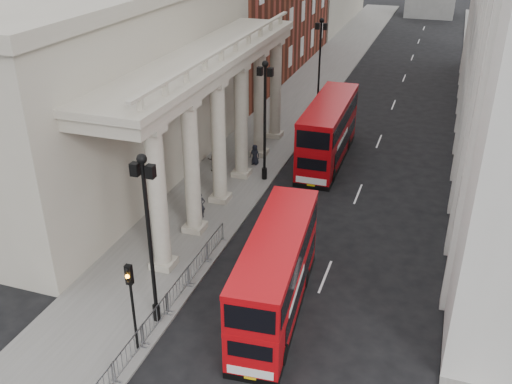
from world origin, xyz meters
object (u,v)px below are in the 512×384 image
Objects in this scene: traffic_light at (131,292)px; bus_far at (328,130)px; lamp_post_mid at (265,113)px; pedestrian_b at (214,159)px; lamp_post_south at (149,230)px; bus_near at (276,272)px; pedestrian_c at (255,155)px; pedestrian_a at (200,205)px; lamp_post_north at (320,58)px.

traffic_light is 23.15m from bus_far.
lamp_post_mid is 4.73× the size of pedestrian_b.
lamp_post_south is 0.78× the size of bus_far.
pedestrian_c is at bearing 107.34° from bus_near.
pedestrian_a is at bearing 129.83° from bus_near.
bus_far is (3.26, 22.91, -0.72)m from traffic_light.
lamp_post_north is at bearing 94.63° from bus_near.
pedestrian_c is (2.42, 2.04, -0.12)m from pedestrian_b.
lamp_post_north is 11.88m from bus_far.
lamp_post_mid is 1.00× the size of lamp_post_north.
lamp_post_north is 22.90m from pedestrian_a.
lamp_post_south is at bearing -105.10° from pedestrian_a.
pedestrian_c is (-1.44, 18.16, -4.03)m from lamp_post_south.
pedestrian_a is (-5.35, -11.35, -1.46)m from bus_far.
bus_far is 5.73m from pedestrian_c.
bus_far is at bearing 80.87° from lamp_post_south.
lamp_post_mid is at bearing -50.59° from pedestrian_c.
pedestrian_c is (-1.54, 20.17, -2.22)m from traffic_light.
lamp_post_mid reaches higher than bus_near.
pedestrian_b is at bearing 102.32° from traffic_light.
pedestrian_b is at bearing 103.47° from lamp_post_south.
pedestrian_c is at bearing 123.80° from lamp_post_mid.
lamp_post_north reaches higher than traffic_light.
pedestrian_b is (-3.86, -15.88, -3.91)m from lamp_post_north.
pedestrian_a is (-2.00, -22.46, -3.99)m from lamp_post_north.
pedestrian_a is at bearing 78.06° from pedestrian_b.
bus_near is (4.94, -13.46, -2.73)m from lamp_post_mid.
lamp_post_mid is at bearing -90.00° from lamp_post_north.
pedestrian_c is (-6.39, 15.62, -1.30)m from bus_near.
lamp_post_mid is at bearing 90.32° from traffic_light.
lamp_post_mid reaches higher than pedestrian_c.
lamp_post_south is 6.19m from bus_near.
traffic_light is at bearing -87.16° from lamp_post_south.
traffic_light is 6.71m from bus_near.
lamp_post_north is 0.85× the size of bus_near.
pedestrian_b is (-8.80, 13.58, -1.18)m from bus_near.
bus_far is (3.36, 20.89, -2.53)m from lamp_post_south.
pedestrian_a is at bearing -95.08° from lamp_post_north.
lamp_post_north is 4.73× the size of pedestrian_b.
bus_far reaches higher than pedestrian_c.
traffic_light is at bearing -98.89° from bus_far.
traffic_light is 2.82× the size of pedestrian_c.
bus_far is at bearing -73.18° from lamp_post_north.
bus_near is at bearing 95.18° from pedestrian_b.
pedestrian_b reaches higher than pedestrian_c.
lamp_post_south is 10.53m from pedestrian_a.
pedestrian_b is at bearing -134.22° from pedestrian_c.
lamp_post_mid is 4.79m from pedestrian_c.
lamp_post_north is (0.00, 32.00, 0.00)m from lamp_post_south.
pedestrian_b is (-3.86, 16.12, -3.91)m from lamp_post_south.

